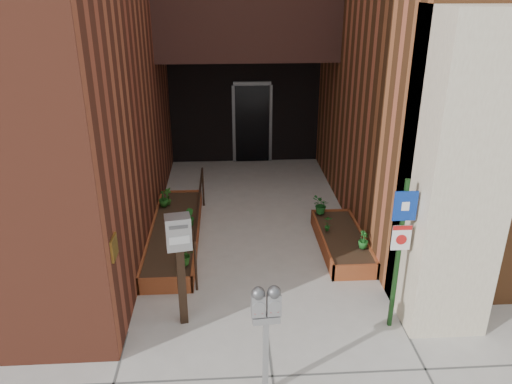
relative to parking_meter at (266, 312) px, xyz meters
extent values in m
plane|color=#9E9991|center=(0.11, 1.25, -1.18)|extent=(80.00, 80.00, 0.00)
cube|color=#BEAE92|center=(2.66, 1.45, 1.02)|extent=(1.10, 1.20, 4.40)
cube|color=black|center=(0.11, 7.25, 2.82)|extent=(4.20, 2.00, 2.00)
cube|color=black|center=(0.11, 8.65, 0.32)|extent=(4.00, 0.30, 3.00)
cube|color=black|center=(0.31, 8.47, -0.13)|extent=(0.90, 0.06, 2.10)
cube|color=#B79338|center=(-1.88, 1.05, 0.32)|extent=(0.04, 0.30, 0.30)
cube|color=maroon|center=(-1.44, 2.17, -1.03)|extent=(0.90, 0.04, 0.30)
cube|color=maroon|center=(-1.44, 5.73, -1.03)|extent=(0.90, 0.04, 0.30)
cube|color=maroon|center=(-1.87, 3.95, -1.03)|extent=(0.04, 3.60, 0.30)
cube|color=maroon|center=(-1.01, 3.95, -1.03)|extent=(0.04, 3.60, 0.30)
cube|color=black|center=(-1.44, 3.95, -1.05)|extent=(0.82, 3.52, 0.26)
cube|color=maroon|center=(1.71, 2.37, -1.03)|extent=(0.80, 0.04, 0.30)
cube|color=maroon|center=(1.71, 4.53, -1.03)|extent=(0.80, 0.04, 0.30)
cube|color=maroon|center=(1.33, 3.45, -1.03)|extent=(0.04, 2.20, 0.30)
cube|color=maroon|center=(2.09, 3.45, -1.03)|extent=(0.04, 2.20, 0.30)
cube|color=black|center=(1.71, 3.45, -1.05)|extent=(0.72, 2.12, 0.26)
cylinder|color=black|center=(-0.94, 2.25, -0.73)|extent=(0.04, 0.04, 0.90)
cylinder|color=black|center=(-0.94, 5.55, -0.73)|extent=(0.04, 0.04, 0.90)
cylinder|color=black|center=(-0.94, 3.90, -0.30)|extent=(0.04, 3.30, 0.04)
cube|color=gray|center=(0.00, 0.00, -0.65)|extent=(0.07, 0.07, 1.06)
cube|color=gray|center=(0.00, 0.00, -0.08)|extent=(0.33, 0.15, 0.08)
cube|color=gray|center=(-0.09, -0.01, 0.11)|extent=(0.17, 0.12, 0.28)
sphere|color=#59595B|center=(-0.09, -0.01, 0.27)|extent=(0.16, 0.16, 0.16)
cube|color=white|center=(-0.09, -0.06, 0.13)|extent=(0.10, 0.01, 0.05)
cube|color=#B21414|center=(-0.09, -0.06, 0.05)|extent=(0.10, 0.01, 0.03)
cube|color=gray|center=(0.09, 0.01, 0.11)|extent=(0.17, 0.12, 0.28)
sphere|color=#59595B|center=(0.09, 0.01, 0.27)|extent=(0.16, 0.16, 0.16)
cube|color=white|center=(0.09, -0.05, 0.13)|extent=(0.10, 0.01, 0.05)
cube|color=#B21414|center=(0.09, -0.05, 0.05)|extent=(0.10, 0.01, 0.03)
cube|color=#153714|center=(1.92, 1.17, -0.03)|extent=(0.05, 0.05, 2.30)
cube|color=navy|center=(1.92, 1.14, 0.75)|extent=(0.31, 0.02, 0.42)
cube|color=white|center=(1.92, 1.13, 0.75)|extent=(0.10, 0.01, 0.13)
cube|color=white|center=(1.92, 1.14, 0.28)|extent=(0.26, 0.02, 0.37)
cube|color=#B21414|center=(1.92, 1.13, 0.43)|extent=(0.26, 0.01, 0.06)
cylinder|color=#B21414|center=(1.92, 1.13, 0.26)|extent=(0.15, 0.01, 0.15)
cube|color=black|center=(-1.09, 1.44, -0.55)|extent=(0.13, 0.13, 1.26)
cube|color=#A5A5A7|center=(-1.09, 1.44, 0.31)|extent=(0.38, 0.31, 0.48)
cube|color=#59595B|center=(-1.07, 1.31, 0.45)|extent=(0.25, 0.06, 0.05)
cube|color=white|center=(-1.07, 1.31, 0.25)|extent=(0.27, 0.06, 0.11)
imported|color=#1E5017|center=(-1.14, 2.57, -0.70)|extent=(0.37, 0.37, 0.37)
imported|color=#184F16|center=(-1.14, 4.02, -0.72)|extent=(0.25, 0.25, 0.33)
imported|color=#1A5016|center=(-1.74, 4.93, -0.70)|extent=(0.28, 0.28, 0.36)
imported|color=#28611B|center=(-1.65, 4.99, -0.70)|extent=(0.27, 0.27, 0.37)
imported|color=#1C6321|center=(1.96, 2.92, -0.72)|extent=(0.25, 0.25, 0.32)
imported|color=#165017|center=(1.46, 3.61, -0.72)|extent=(0.20, 0.20, 0.31)
imported|color=#1A5B1F|center=(1.46, 4.35, -0.70)|extent=(0.46, 0.46, 0.37)
camera|label=1|loc=(-0.40, -4.65, 3.49)|focal=35.00mm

